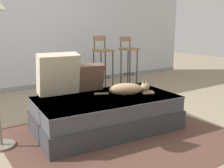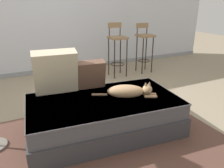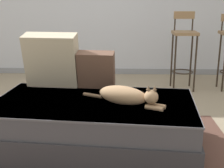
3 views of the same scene
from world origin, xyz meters
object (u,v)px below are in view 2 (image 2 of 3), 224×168
(bar_stool_near_window, at_px, (117,45))
(bar_stool_by_doorway, at_px, (145,42))
(throw_pillow_corner, at_px, (55,72))
(couch, at_px, (104,115))
(cat, at_px, (129,91))
(throw_pillow_middle, at_px, (91,74))

(bar_stool_near_window, relative_size, bar_stool_by_doorway, 1.03)
(bar_stool_near_window, bearing_deg, throw_pillow_corner, -137.98)
(couch, bearing_deg, bar_stool_near_window, 58.71)
(cat, height_order, bar_stool_by_doorway, bar_stool_by_doorway)
(throw_pillow_corner, height_order, cat, throw_pillow_corner)
(bar_stool_by_doorway, bearing_deg, throw_pillow_middle, -140.98)
(cat, bearing_deg, bar_stool_by_doorway, 52.00)
(couch, xyz_separation_m, throw_pillow_corner, (-0.43, 0.41, 0.46))
(throw_pillow_corner, distance_m, cat, 0.88)
(throw_pillow_middle, xyz_separation_m, cat, (0.28, -0.46, -0.11))
(throw_pillow_middle, xyz_separation_m, bar_stool_by_doorway, (1.73, 1.40, 0.04))
(throw_pillow_middle, distance_m, bar_stool_by_doorway, 2.22)
(throw_pillow_corner, relative_size, cat, 0.76)
(bar_stool_near_window, bearing_deg, cat, -113.53)
(bar_stool_near_window, height_order, bar_stool_by_doorway, bar_stool_near_window)
(cat, bearing_deg, throw_pillow_middle, 121.18)
(couch, distance_m, bar_stool_by_doorway, 2.50)
(cat, bearing_deg, bar_stool_near_window, 66.47)
(throw_pillow_middle, bearing_deg, throw_pillow_corner, 174.50)
(throw_pillow_middle, relative_size, bar_stool_near_window, 0.34)
(throw_pillow_corner, height_order, bar_stool_near_window, bar_stool_near_window)
(couch, distance_m, bar_stool_near_window, 2.11)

